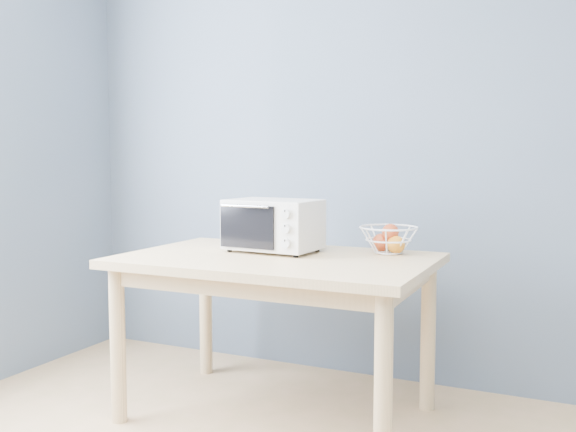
% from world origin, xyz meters
% --- Properties ---
extents(room, '(4.01, 4.51, 2.61)m').
position_xyz_m(room, '(0.00, 0.00, 1.30)').
color(room, tan).
rests_on(room, ground).
extents(dining_table, '(1.40, 0.90, 0.75)m').
position_xyz_m(dining_table, '(-0.44, 1.53, 0.65)').
color(dining_table, '#E0BD86').
rests_on(dining_table, ground).
extents(toaster_oven, '(0.45, 0.33, 0.25)m').
position_xyz_m(toaster_oven, '(-0.53, 1.66, 0.88)').
color(toaster_oven, beige).
rests_on(toaster_oven, dining_table).
extents(fruit_basket, '(0.32, 0.32, 0.14)m').
position_xyz_m(fruit_basket, '(0.01, 1.84, 0.82)').
color(fruit_basket, white).
rests_on(fruit_basket, dining_table).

